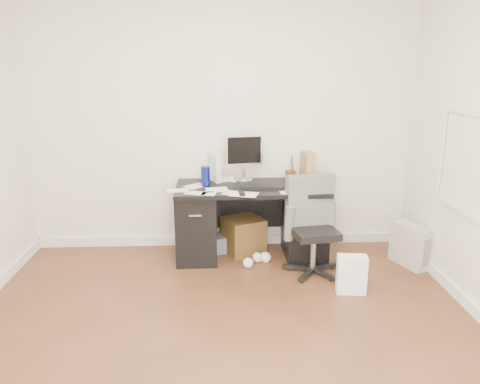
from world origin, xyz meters
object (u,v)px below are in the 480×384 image
at_px(lcd_monitor, 244,158).
at_px(keyboard, 262,186).
at_px(office_chair, 314,227).
at_px(pc_tower, 411,245).
at_px(desk, 251,219).
at_px(wicker_basket, 243,235).

bearing_deg(lcd_monitor, keyboard, -68.44).
height_order(lcd_monitor, office_chair, lcd_monitor).
bearing_deg(keyboard, lcd_monitor, 125.68).
bearing_deg(pc_tower, keyboard, 149.61).
relative_size(lcd_monitor, keyboard, 1.16).
relative_size(keyboard, office_chair, 0.47).
xyz_separation_m(lcd_monitor, keyboard, (0.16, -0.27, -0.24)).
bearing_deg(pc_tower, desk, 147.77).
relative_size(office_chair, wicker_basket, 2.48).
bearing_deg(keyboard, desk, 150.22).
distance_m(lcd_monitor, pc_tower, 1.87).
distance_m(lcd_monitor, wicker_basket, 0.82).
bearing_deg(desk, lcd_monitor, 107.86).
relative_size(desk, pc_tower, 3.65).
bearing_deg(wicker_basket, office_chair, -40.53).
bearing_deg(wicker_basket, lcd_monitor, 84.31).
distance_m(keyboard, pc_tower, 1.58).
bearing_deg(lcd_monitor, desk, -81.87).
xyz_separation_m(lcd_monitor, pc_tower, (1.62, -0.49, -0.79)).
distance_m(desk, lcd_monitor, 0.64).
bearing_deg(office_chair, desk, 132.64).
bearing_deg(lcd_monitor, office_chair, -55.03).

